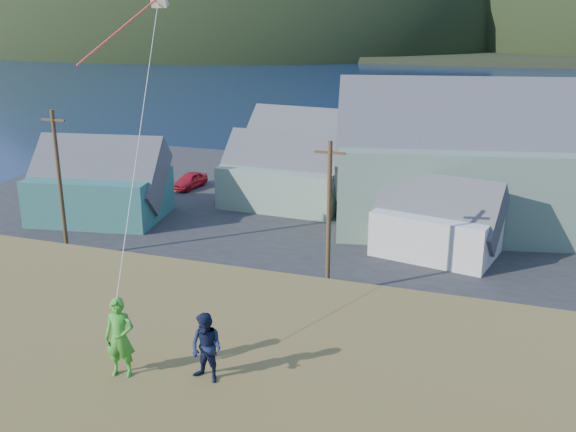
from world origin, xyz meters
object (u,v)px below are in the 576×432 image
object	(u,v)px
shed_palegreen_near	(285,174)
wharf	(384,149)
shed_white	(437,220)
shed_teal	(100,183)
shed_palegreen_far	(307,146)
kite_flyer_navy	(206,348)
kite_flyer_green	(120,338)

from	to	relation	value
shed_palegreen_near	wharf	bearing A→B (deg)	84.31
shed_palegreen_near	shed_white	bearing A→B (deg)	-26.70
wharf	shed_teal	distance (m)	34.32
wharf	shed_palegreen_near	size ratio (longest dim) A/B	2.62
wharf	shed_white	bearing A→B (deg)	-73.23
shed_palegreen_near	shed_palegreen_far	distance (m)	10.02
shed_palegreen_far	kite_flyer_navy	bearing A→B (deg)	-68.39
shed_white	kite_flyer_navy	size ratio (longest dim) A/B	5.58
shed_palegreen_near	kite_flyer_green	size ratio (longest dim) A/B	5.65
shed_white	kite_flyer_green	size ratio (longest dim) A/B	4.80
shed_palegreen_far	kite_flyer_green	size ratio (longest dim) A/B	6.92
wharf	shed_palegreen_far	world-z (taller)	shed_palegreen_far
shed_palegreen_near	shed_white	size ratio (longest dim) A/B	1.18
wharf	shed_palegreen_far	xyz separation A→B (m)	(-4.71, -13.24, 2.49)
shed_palegreen_near	kite_flyer_navy	xyz separation A→B (m)	(10.70, -35.38, 5.31)
shed_teal	shed_palegreen_far	size ratio (longest dim) A/B	0.86
shed_palegreen_far	kite_flyer_green	bearing A→B (deg)	-70.65
shed_teal	kite_flyer_green	xyz separation A→B (m)	(20.62, -28.25, 5.30)
shed_white	shed_palegreen_far	size ratio (longest dim) A/B	0.69
shed_white	shed_palegreen_far	distance (m)	21.95
shed_palegreen_near	shed_white	distance (m)	14.44
shed_palegreen_near	shed_palegreen_far	size ratio (longest dim) A/B	0.82
kite_flyer_green	kite_flyer_navy	bearing A→B (deg)	-0.02
shed_teal	shed_white	bearing A→B (deg)	-8.71
kite_flyer_navy	wharf	bearing A→B (deg)	108.41
wharf	kite_flyer_navy	world-z (taller)	kite_flyer_navy
wharf	kite_flyer_navy	xyz separation A→B (m)	(7.26, -58.55, 7.50)
shed_white	kite_flyer_green	distance (m)	29.48
wharf	kite_flyer_green	bearing A→B (deg)	-84.71
shed_teal	kite_flyer_green	size ratio (longest dim) A/B	5.93
shed_teal	kite_flyer_green	bearing A→B (deg)	-63.62
shed_teal	shed_white	size ratio (longest dim) A/B	1.23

